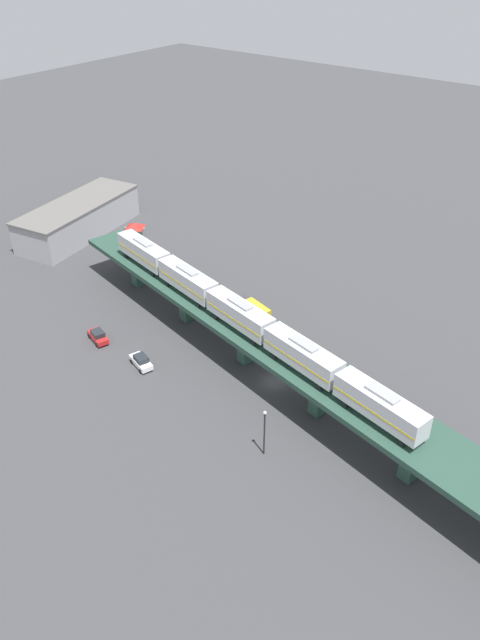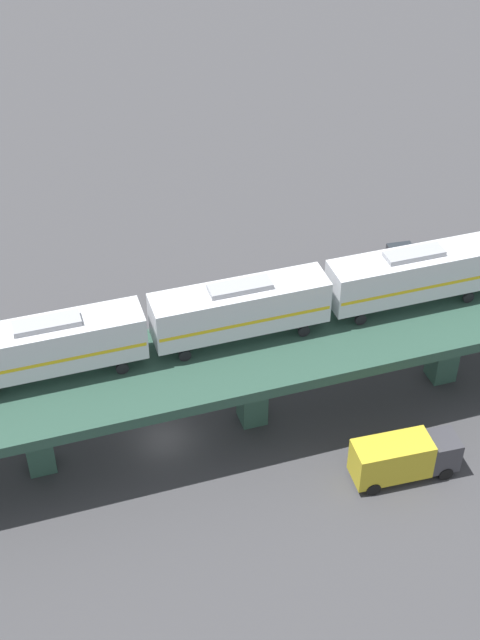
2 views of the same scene
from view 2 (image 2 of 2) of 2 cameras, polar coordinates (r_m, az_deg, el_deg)
ground_plane at (r=63.25m, az=-4.87°, el=-7.58°), size 400.00×400.00×0.00m
elevated_viaduct at (r=59.27m, az=-5.31°, el=-3.76°), size 28.45×91.59×6.63m
subway_train at (r=59.28m, az=0.00°, el=0.79°), size 16.47×61.49×4.45m
street_car_red at (r=80.18m, az=10.28°, el=4.07°), size 3.09×4.74×1.89m
street_car_white at (r=75.29m, az=4.07°, el=2.13°), size 3.07×4.74×1.89m
delivery_truck at (r=60.41m, az=10.42°, el=-8.62°), size 4.14×7.54×3.20m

